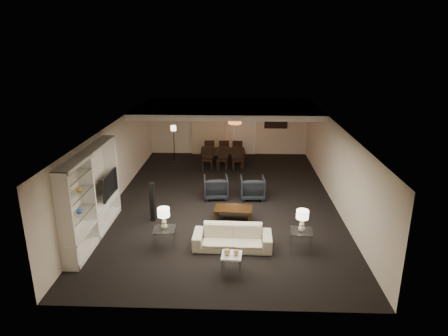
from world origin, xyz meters
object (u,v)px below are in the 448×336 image
Objects in this scene: pendant_light at (235,121)px; chair_nm at (222,159)px; chair_nl at (207,159)px; side_table_left at (165,238)px; chair_fl at (209,150)px; vase_amber at (79,189)px; armchair_right at (252,188)px; chair_fr at (238,151)px; marble_table at (232,263)px; floor_lamp at (174,144)px; table_lamp_right at (302,221)px; dining_table at (223,158)px; coffee_table at (233,214)px; floor_speaker at (153,202)px; table_lamp_left at (164,219)px; sofa at (232,238)px; side_table_right at (301,240)px; armchair_left at (216,187)px; chair_fm at (224,150)px; chair_nr at (237,159)px; television at (106,185)px; vase_blue at (79,211)px.

pendant_light is 1.60m from chair_nm.
pendant_light is 1.87m from chair_nl.
side_table_left is 0.57× the size of chair_fl.
armchair_right is at bearing 40.09° from vase_amber.
marble_table is at bearing 92.45° from chair_fr.
floor_lamp is at bearing 166.29° from pendant_light.
dining_table is at bearing 108.04° from table_lamp_right.
floor_speaker is at bearing -177.57° from coffee_table.
marble_table is (0.02, -7.69, -1.70)m from pendant_light.
table_lamp_left is at bearing 52.21° from armchair_right.
armchair_right is 4.95× the size of vase_amber.
pendant_light reaches higher than coffee_table.
table_lamp_left is 3.40m from table_lamp_right.
table_lamp_left is 0.59× the size of chair_fl.
floor_speaker is (-2.31, 1.50, 0.29)m from sofa.
side_table_right is 6.51m from chair_nm.
chair_nl is 1.00× the size of chair_fl.
armchair_right is 1.79× the size of marble_table.
armchair_left is 0.69× the size of floor_speaker.
chair_nm is 1.30m from chair_fm.
chair_nl is (-2.80, 6.12, -0.31)m from table_lamp_right.
chair_nr is (0.10, 4.52, 0.28)m from coffee_table.
table_lamp_right reaches higher than chair_nr.
chair_fr reaches higher than marble_table.
armchair_right reaches higher than dining_table.
television is 1.02× the size of floor_speaker.
chair_fl reaches higher than side_table_left.
sofa is 1.70m from side_table_right.
table_lamp_right is 7.75m from chair_fm.
floor_speaker reaches higher than side_table_right.
vase_amber is (-1.93, -0.26, 0.86)m from table_lamp_left.
floor_speaker is (-2.91, -1.80, 0.22)m from armchair_right.
chair_fm is (3.13, 7.68, -1.17)m from vase_amber.
sofa reaches higher than marble_table.
coffee_table is 1.14× the size of chair_nr.
pendant_light is 1.16× the size of marble_table.
dining_table is 1.92× the size of chair_nr.
side_table_left is (-1.70, 0.00, -0.03)m from sofa.
chair_fl is at bearing 85.41° from side_table_left.
marble_table is at bearing -72.76° from floor_lamp.
television is 1.88m from vase_blue.
chair_fl and chair_fr have the same top height.
chair_fl is (2.53, 7.82, -0.67)m from vase_blue.
chair_fr is at bearing 172.23° from chair_fm.
chair_fm and chair_fr have the same top height.
television is (-3.58, -5.11, -0.83)m from pendant_light.
table_lamp_left is at bearing 147.09° from marble_table.
coffee_table is at bearing 90.00° from marble_table.
chair_fr is at bearing 89.36° from marble_table.
coffee_table is 4.56m from chair_nm.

